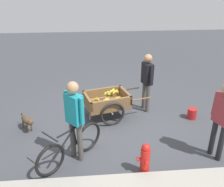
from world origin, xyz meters
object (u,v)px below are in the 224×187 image
object	(u,v)px
fruit_cart	(107,102)
plastic_bucket	(192,114)
bicycle	(71,147)
cyclist_person	(74,114)
vendor_person	(147,78)
fire_hydrant	(145,159)
bystander_person	(222,115)
dog	(27,120)

from	to	relation	value
fruit_cart	plastic_bucket	distance (m)	2.27
bicycle	plastic_bucket	size ratio (longest dim) A/B	4.36
cyclist_person	fruit_cart	bearing A→B (deg)	-114.58
vendor_person	fire_hydrant	xyz separation A→B (m)	(0.55, 2.49, -0.64)
bicycle	bystander_person	xyz separation A→B (m)	(-2.96, 0.12, 0.65)
bicycle	bystander_person	size ratio (longest dim) A/B	0.74
bicycle	vendor_person	bearing A→B (deg)	-133.96
cyclist_person	fire_hydrant	world-z (taller)	cyclist_person
fruit_cart	dog	distance (m)	2.05
bicycle	bystander_person	distance (m)	3.03
fire_hydrant	bystander_person	world-z (taller)	bystander_person
vendor_person	plastic_bucket	world-z (taller)	vendor_person
fruit_cart	bicycle	bearing A→B (deg)	63.77
cyclist_person	plastic_bucket	distance (m)	3.38
bicycle	plastic_bucket	xyz separation A→B (m)	(-3.08, -1.44, -0.21)
dog	bystander_person	distance (m)	4.38
bicycle	plastic_bucket	distance (m)	3.41
fruit_cart	bicycle	distance (m)	1.92
bicycle	dog	world-z (taller)	bicycle
bystander_person	plastic_bucket	bearing A→B (deg)	-94.47
vendor_person	bicycle	xyz separation A→B (m)	(1.95, 2.02, -0.62)
fruit_cart	plastic_bucket	xyz separation A→B (m)	(-2.23, 0.28, -0.30)
vendor_person	dog	world-z (taller)	vendor_person
fruit_cart	cyclist_person	xyz separation A→B (m)	(0.74, 1.61, 0.59)
vendor_person	plastic_bucket	xyz separation A→B (m)	(-1.13, 0.58, -0.83)
bicycle	dog	xyz separation A→B (m)	(1.14, -1.25, -0.08)
vendor_person	plastic_bucket	size ratio (longest dim) A/B	5.74
cyclist_person	dog	distance (m)	1.86
dog	bystander_person	xyz separation A→B (m)	(-4.10, 1.36, 0.74)
cyclist_person	bystander_person	bearing A→B (deg)	175.53
vendor_person	fire_hydrant	size ratio (longest dim) A/B	2.42
fire_hydrant	bicycle	bearing A→B (deg)	-18.47
bicycle	fire_hydrant	world-z (taller)	bicycle
fire_hydrant	plastic_bucket	size ratio (longest dim) A/B	2.37
cyclist_person	plastic_bucket	xyz separation A→B (m)	(-2.97, -1.34, -0.89)
fruit_cart	dog	world-z (taller)	fruit_cart
plastic_bucket	cyclist_person	bearing A→B (deg)	24.20
plastic_bucket	fruit_cart	bearing A→B (deg)	-7.07
dog	cyclist_person	bearing A→B (deg)	137.55
cyclist_person	dog	world-z (taller)	cyclist_person
bicycle	cyclist_person	world-z (taller)	cyclist_person
fruit_cart	cyclist_person	distance (m)	1.87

